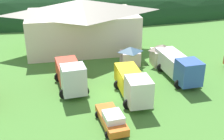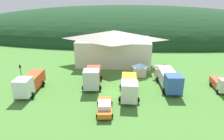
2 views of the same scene
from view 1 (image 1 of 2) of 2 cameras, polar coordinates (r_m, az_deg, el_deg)
The scene contains 10 objects.
ground_plane at distance 33.14m, azimuth 0.89°, elevation -4.73°, with size 200.00×200.00×0.00m, color #477F33.
forested_hill_backdrop at distance 87.13m, azimuth -7.06°, elevation 13.14°, with size 155.20×60.00×24.69m, color #193D1E.
depot_building at distance 46.40m, azimuth -5.88°, elevation 8.94°, with size 17.94×11.04×7.82m.
play_shed_cream at distance 41.00m, azimuth 9.73°, elevation 3.02°, with size 2.98×2.81×2.95m.
play_shed_pink at distance 40.45m, azimuth 3.58°, elevation 2.80°, with size 2.69×2.40×2.65m.
tow_truck_silver at distance 33.81m, azimuth -8.06°, elevation -0.93°, with size 3.79×7.65×3.70m.
flatbed_truck_yellow at distance 31.57m, azimuth 4.12°, elevation -2.75°, with size 3.23×7.65×3.34m.
box_truck_blue at distance 36.99m, azimuth 12.85°, elevation 0.81°, with size 3.66×8.53×3.36m.
service_pickup_orange at distance 27.30m, azimuth -0.05°, elevation -9.52°, with size 2.62×5.18×1.66m.
traffic_cone_near_pickup at distance 35.34m, azimuth 1.93°, elevation -2.82°, with size 0.36×0.36×0.53m, color orange.
Camera 1 is at (-6.09, -28.48, 15.81)m, focal length 46.91 mm.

